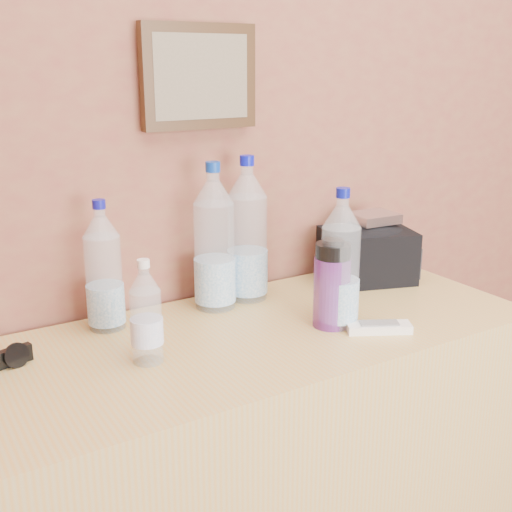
{
  "coord_description": "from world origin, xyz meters",
  "views": [
    {
      "loc": [
        -1.07,
        0.52,
        1.43
      ],
      "look_at": [
        -0.35,
        1.71,
        1.01
      ],
      "focal_mm": 45.0,
      "sensor_mm": 36.0,
      "label": 1
    }
  ],
  "objects_px": {
    "dresser": "(258,483)",
    "foil_packet": "(373,218)",
    "nalgene_bottle": "(332,284)",
    "pet_large_d": "(340,266)",
    "pet_large_b": "(214,245)",
    "pet_large_a": "(104,273)",
    "toiletry_bag": "(367,252)",
    "pet_small": "(146,318)",
    "pet_large_c": "(247,237)",
    "ac_remote": "(379,328)"
  },
  "relations": [
    {
      "from": "dresser",
      "to": "foil_packet",
      "type": "xyz_separation_m",
      "value": [
        0.48,
        0.15,
        0.6
      ]
    },
    {
      "from": "dresser",
      "to": "nalgene_bottle",
      "type": "xyz_separation_m",
      "value": [
        0.16,
        -0.06,
        0.52
      ]
    },
    {
      "from": "pet_large_d",
      "to": "foil_packet",
      "type": "bearing_deg",
      "value": 37.1
    },
    {
      "from": "pet_large_b",
      "to": "foil_packet",
      "type": "bearing_deg",
      "value": -4.06
    },
    {
      "from": "foil_packet",
      "to": "pet_large_a",
      "type": "bearing_deg",
      "value": 176.45
    },
    {
      "from": "foil_packet",
      "to": "pet_large_d",
      "type": "bearing_deg",
      "value": -142.9
    },
    {
      "from": "pet_large_a",
      "to": "toiletry_bag",
      "type": "relative_size",
      "value": 1.25
    },
    {
      "from": "pet_small",
      "to": "nalgene_bottle",
      "type": "height_order",
      "value": "pet_small"
    },
    {
      "from": "dresser",
      "to": "toiletry_bag",
      "type": "relative_size",
      "value": 5.41
    },
    {
      "from": "pet_large_c",
      "to": "foil_packet",
      "type": "height_order",
      "value": "pet_large_c"
    },
    {
      "from": "foil_packet",
      "to": "dresser",
      "type": "bearing_deg",
      "value": -162.16
    },
    {
      "from": "nalgene_bottle",
      "to": "ac_remote",
      "type": "relative_size",
      "value": 1.42
    },
    {
      "from": "pet_large_d",
      "to": "pet_large_a",
      "type": "bearing_deg",
      "value": 150.42
    },
    {
      "from": "pet_large_d",
      "to": "toiletry_bag",
      "type": "xyz_separation_m",
      "value": [
        0.27,
        0.22,
        -0.06
      ]
    },
    {
      "from": "pet_small",
      "to": "toiletry_bag",
      "type": "distance_m",
      "value": 0.75
    },
    {
      "from": "pet_large_c",
      "to": "foil_packet",
      "type": "distance_m",
      "value": 0.39
    },
    {
      "from": "ac_remote",
      "to": "nalgene_bottle",
      "type": "bearing_deg",
      "value": 157.28
    },
    {
      "from": "dresser",
      "to": "pet_large_b",
      "type": "distance_m",
      "value": 0.61
    },
    {
      "from": "pet_large_b",
      "to": "pet_small",
      "type": "xyz_separation_m",
      "value": [
        -0.27,
        -0.2,
        -0.07
      ]
    },
    {
      "from": "dresser",
      "to": "pet_small",
      "type": "bearing_deg",
      "value": -176.55
    },
    {
      "from": "pet_small",
      "to": "ac_remote",
      "type": "height_order",
      "value": "pet_small"
    },
    {
      "from": "pet_large_a",
      "to": "foil_packet",
      "type": "xyz_separation_m",
      "value": [
        0.77,
        -0.05,
        0.04
      ]
    },
    {
      "from": "ac_remote",
      "to": "foil_packet",
      "type": "height_order",
      "value": "foil_packet"
    },
    {
      "from": "nalgene_bottle",
      "to": "dresser",
      "type": "bearing_deg",
      "value": 158.95
    },
    {
      "from": "toiletry_bag",
      "to": "pet_large_c",
      "type": "bearing_deg",
      "value": -170.2
    },
    {
      "from": "pet_large_c",
      "to": "pet_large_d",
      "type": "height_order",
      "value": "pet_large_c"
    },
    {
      "from": "pet_large_a",
      "to": "pet_small",
      "type": "bearing_deg",
      "value": -86.33
    },
    {
      "from": "nalgene_bottle",
      "to": "foil_packet",
      "type": "bearing_deg",
      "value": 34.83
    },
    {
      "from": "ac_remote",
      "to": "pet_large_a",
      "type": "bearing_deg",
      "value": 174.42
    },
    {
      "from": "pet_large_c",
      "to": "pet_large_a",
      "type": "bearing_deg",
      "value": -179.84
    },
    {
      "from": "dresser",
      "to": "pet_large_b",
      "type": "relative_size",
      "value": 3.58
    },
    {
      "from": "pet_large_b",
      "to": "pet_small",
      "type": "height_order",
      "value": "pet_large_b"
    },
    {
      "from": "pet_small",
      "to": "nalgene_bottle",
      "type": "bearing_deg",
      "value": -5.99
    },
    {
      "from": "pet_large_b",
      "to": "pet_large_c",
      "type": "height_order",
      "value": "pet_large_c"
    },
    {
      "from": "pet_small",
      "to": "pet_large_a",
      "type": "bearing_deg",
      "value": 93.67
    },
    {
      "from": "pet_large_c",
      "to": "ac_remote",
      "type": "relative_size",
      "value": 2.54
    },
    {
      "from": "dresser",
      "to": "ac_remote",
      "type": "distance_m",
      "value": 0.51
    },
    {
      "from": "pet_large_b",
      "to": "toiletry_bag",
      "type": "relative_size",
      "value": 1.51
    },
    {
      "from": "pet_small",
      "to": "toiletry_bag",
      "type": "bearing_deg",
      "value": 12.76
    },
    {
      "from": "pet_small",
      "to": "pet_large_b",
      "type": "bearing_deg",
      "value": 37.47
    },
    {
      "from": "dresser",
      "to": "pet_large_a",
      "type": "distance_m",
      "value": 0.66
    },
    {
      "from": "nalgene_bottle",
      "to": "pet_large_c",
      "type": "bearing_deg",
      "value": 105.37
    },
    {
      "from": "pet_large_a",
      "to": "nalgene_bottle",
      "type": "distance_m",
      "value": 0.53
    },
    {
      "from": "pet_large_d",
      "to": "toiletry_bag",
      "type": "bearing_deg",
      "value": 38.64
    },
    {
      "from": "pet_small",
      "to": "ac_remote",
      "type": "distance_m",
      "value": 0.54
    },
    {
      "from": "pet_large_b",
      "to": "dresser",
      "type": "bearing_deg",
      "value": -86.35
    },
    {
      "from": "pet_large_b",
      "to": "pet_small",
      "type": "bearing_deg",
      "value": -142.53
    },
    {
      "from": "dresser",
      "to": "pet_large_a",
      "type": "height_order",
      "value": "pet_large_a"
    },
    {
      "from": "dresser",
      "to": "pet_small",
      "type": "relative_size",
      "value": 5.98
    },
    {
      "from": "pet_large_b",
      "to": "pet_large_c",
      "type": "xyz_separation_m",
      "value": [
        0.1,
        0.01,
        0.0
      ]
    }
  ]
}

